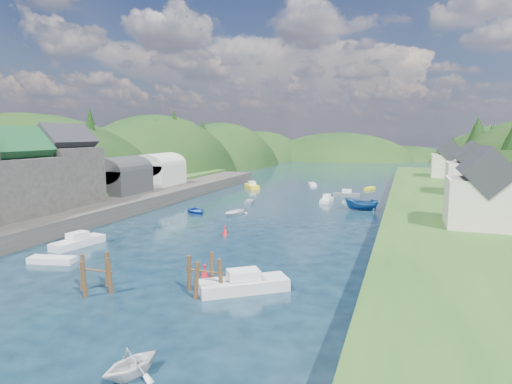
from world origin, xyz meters
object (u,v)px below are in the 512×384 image
at_px(piling_cluster_far, 205,278).
at_px(channel_buoy_near, 205,271).
at_px(piling_cluster_near, 96,277).
at_px(channel_buoy_far, 225,231).

distance_m(piling_cluster_far, channel_buoy_near, 3.73).
relative_size(piling_cluster_near, piling_cluster_far, 1.00).
relative_size(piling_cluster_near, channel_buoy_far, 3.08).
bearing_deg(piling_cluster_far, piling_cluster_near, -162.33).
height_order(piling_cluster_near, channel_buoy_far, piling_cluster_near).
bearing_deg(piling_cluster_far, channel_buoy_near, 116.34).
xyz_separation_m(piling_cluster_far, channel_buoy_far, (-6.00, 17.65, -0.65)).
distance_m(piling_cluster_near, channel_buoy_far, 20.30).
bearing_deg(piling_cluster_near, channel_buoy_near, 42.59).
relative_size(piling_cluster_far, channel_buoy_far, 3.09).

